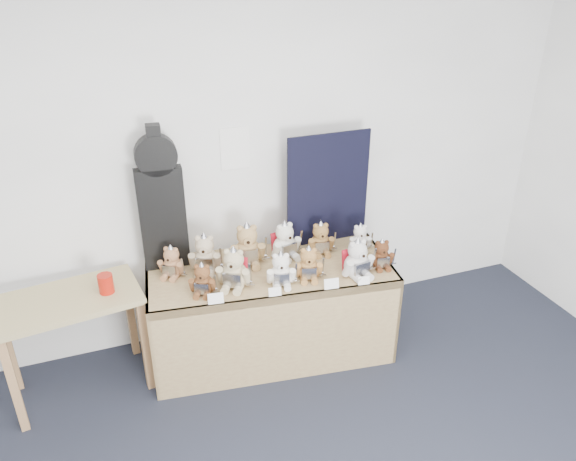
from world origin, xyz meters
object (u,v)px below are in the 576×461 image
object	(u,v)px
side_table	(70,314)
guitar_case	(161,201)
teddy_front_end	(381,255)
teddy_back_right	(321,239)
red_cup	(106,284)
teddy_front_right	(309,265)
teddy_back_left	(205,255)
teddy_front_left	(234,270)
display_table	(272,293)
teddy_back_centre_left	(248,246)
teddy_front_far_right	(357,260)
teddy_front_far_left	(203,280)
teddy_back_far_left	(172,263)
teddy_back_end	(360,238)
teddy_front_centre	(281,271)
teddy_back_centre_right	(285,242)

from	to	relation	value
side_table	guitar_case	world-z (taller)	guitar_case
side_table	teddy_front_end	bearing A→B (deg)	-15.86
side_table	teddy_back_right	xyz separation A→B (m)	(1.75, 0.03, 0.20)
red_cup	teddy_front_right	size ratio (longest dim) A/B	0.49
teddy_front_end	teddy_back_left	distance (m)	1.22
teddy_front_left	teddy_front_end	distance (m)	1.03
display_table	teddy_back_centre_left	distance (m)	0.37
teddy_front_far_right	teddy_front_end	world-z (taller)	teddy_front_far_right
teddy_front_far_left	teddy_back_left	size ratio (longest dim) A/B	0.79
teddy_front_far_right	teddy_back_far_left	xyz separation A→B (m)	(-1.18, 0.43, -0.02)
guitar_case	teddy_front_left	world-z (taller)	guitar_case
side_table	red_cup	size ratio (longest dim) A/B	7.37
teddy_back_centre_left	red_cup	bearing A→B (deg)	-164.01
guitar_case	teddy_back_left	distance (m)	0.47
red_cup	teddy_back_end	bearing A→B (deg)	-0.22
side_table	teddy_back_left	distance (m)	0.94
display_table	teddy_back_left	size ratio (longest dim) A/B	5.78
teddy_front_centre	teddy_front_end	world-z (taller)	teddy_front_centre
teddy_back_centre_right	teddy_back_far_left	xyz separation A→B (m)	(-0.81, 0.02, -0.02)
teddy_back_centre_right	teddy_back_right	size ratio (longest dim) A/B	1.12
teddy_front_left	teddy_back_end	xyz separation A→B (m)	(1.00, 0.16, -0.03)
red_cup	teddy_front_far_left	world-z (taller)	teddy_front_far_left
teddy_front_left	teddy_back_centre_right	xyz separation A→B (m)	(0.45, 0.25, -0.00)
display_table	teddy_front_centre	xyz separation A→B (m)	(0.01, -0.14, 0.26)
teddy_back_right	teddy_front_left	bearing A→B (deg)	-153.09
side_table	teddy_back_right	world-z (taller)	teddy_back_right
guitar_case	red_cup	distance (m)	0.64
red_cup	teddy_front_far_right	bearing A→B (deg)	-11.44
display_table	teddy_back_end	bearing A→B (deg)	15.55
teddy_front_centre	teddy_back_end	world-z (taller)	teddy_front_centre
teddy_front_far_right	teddy_back_left	distance (m)	1.04
teddy_front_left	teddy_front_end	size ratio (longest dim) A/B	1.34
teddy_front_far_left	teddy_front_end	distance (m)	1.24
side_table	teddy_front_far_left	size ratio (longest dim) A/B	3.90
teddy_back_centre_right	teddy_front_right	bearing A→B (deg)	-93.01
display_table	teddy_front_right	distance (m)	0.36
teddy_back_centre_right	teddy_front_far_right	bearing A→B (deg)	-59.30
guitar_case	red_cup	xyz separation A→B (m)	(-0.43, -0.26, -0.40)
teddy_front_end	teddy_back_centre_right	size ratio (longest dim) A/B	0.77
side_table	teddy_front_end	world-z (taller)	teddy_front_end
red_cup	teddy_back_right	size ratio (longest dim) A/B	0.47
teddy_back_right	teddy_back_far_left	world-z (taller)	teddy_back_right
teddy_front_right	teddy_back_centre_right	distance (m)	0.33
teddy_back_centre_left	teddy_back_right	bearing A→B (deg)	7.18
teddy_back_far_left	teddy_front_right	bearing A→B (deg)	10.43
teddy_front_far_right	teddy_back_left	world-z (taller)	same
teddy_front_end	guitar_case	bearing A→B (deg)	169.11
teddy_back_left	teddy_back_right	world-z (taller)	teddy_back_left
teddy_front_left	teddy_back_left	distance (m)	0.29
teddy_back_centre_left	teddy_back_end	world-z (taller)	teddy_back_centre_left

